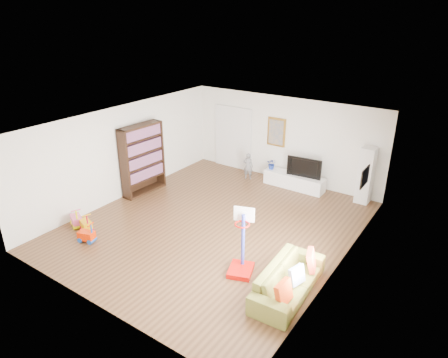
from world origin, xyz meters
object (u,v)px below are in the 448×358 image
Objects in this scene: sofa at (289,280)px; basketball_hoop at (241,243)px; media_console at (294,181)px; bookshelf at (143,159)px.

basketball_hoop is (-1.11, 0.02, 0.43)m from sofa.
bookshelf reaches higher than media_console.
sofa is at bearing -14.87° from bookshelf.
bookshelf is at bearing 69.35° from sofa.
sofa is (5.72, -1.82, -0.75)m from bookshelf.
bookshelf is 6.05m from sofa.
basketball_hoop is at bearing 86.05° from sofa.
media_console is 1.32× the size of basketball_hoop.
basketball_hoop is (4.61, -1.80, -0.32)m from bookshelf.
basketball_hoop is (0.97, -4.64, 0.50)m from media_console.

